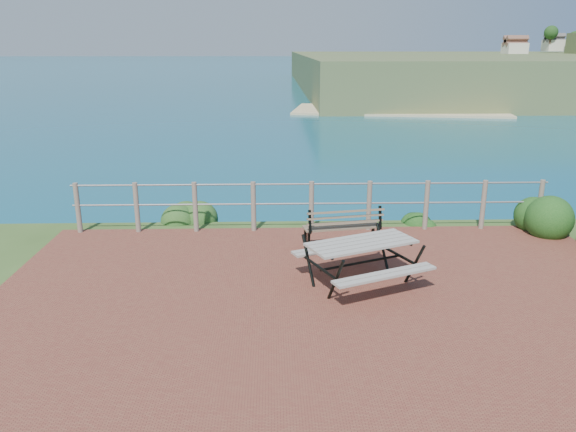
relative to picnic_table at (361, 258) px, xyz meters
name	(u,v)px	position (x,y,z in m)	size (l,w,h in m)	color
ground	(327,305)	(-0.58, -0.66, -0.45)	(10.00, 7.00, 0.12)	brown
ocean	(273,55)	(-0.58, 199.34, -0.45)	(1200.00, 1200.00, 0.00)	#156E7E
safety_railing	(311,203)	(-0.58, 2.69, 0.12)	(9.40, 0.10, 1.00)	#6B5B4C
picnic_table	(361,258)	(0.00, 0.00, 0.00)	(1.79, 1.34, 0.70)	gray
park_bench	(342,220)	(-0.09, 1.69, 0.08)	(1.45, 0.59, 0.80)	brown
shrub_right_edge	(533,230)	(3.91, 2.61, -0.45)	(1.06, 1.06, 1.52)	#123B12
shrub_lip_west	(187,221)	(-3.17, 3.44, -0.45)	(0.87, 0.87, 0.65)	#234E1D
shrub_lip_east	(422,223)	(1.78, 3.12, -0.45)	(0.66, 0.66, 0.35)	#123B12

